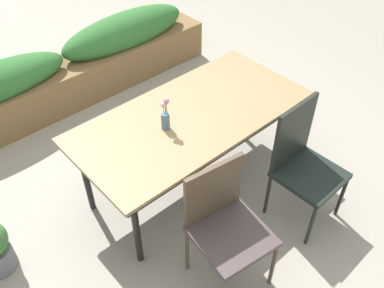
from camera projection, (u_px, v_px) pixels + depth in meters
ground_plane at (188, 178)px, 3.68m from camera, size 12.00×12.00×0.00m
dining_table at (192, 119)px, 3.19m from camera, size 1.85×0.90×0.74m
chair_near_left at (225, 221)px, 2.68m from camera, size 0.51×0.51×0.92m
chair_near_right at (303, 160)px, 3.08m from camera, size 0.45×0.45×0.99m
flower_vase at (165, 115)px, 2.96m from camera, size 0.06×0.06×0.27m
planter_box at (67, 72)px, 4.32m from camera, size 3.37×0.47×0.74m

